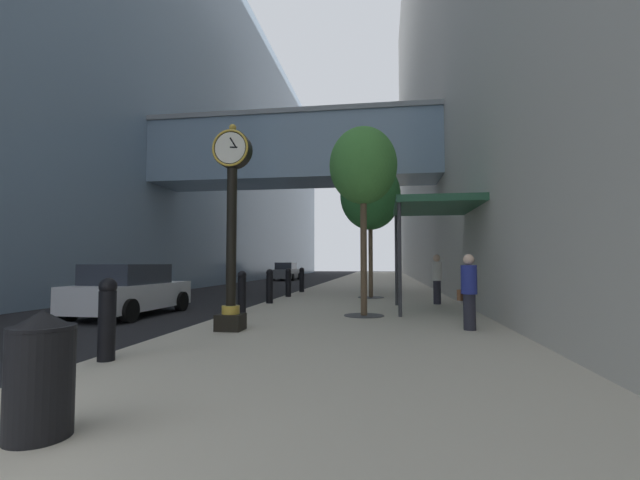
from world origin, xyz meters
TOP-DOWN VIEW (x-y plane):
  - ground_plane at (0.00, 27.00)m, footprint 110.00×110.00m
  - sidewalk_right at (3.58, 30.00)m, footprint 7.15×80.00m
  - building_block_left at (-11.73, 29.90)m, footprint 23.78×80.00m
  - building_block_right at (11.65, 30.00)m, footprint 9.00×80.00m
  - street_clock at (1.12, 6.94)m, footprint 0.84×0.55m
  - bollard_nearest at (0.31, 3.92)m, footprint 0.26×0.26m
  - bollard_third at (0.31, 10.04)m, footprint 0.26×0.26m
  - bollard_fourth at (0.31, 13.10)m, footprint 0.26×0.26m
  - bollard_fifth at (0.31, 16.15)m, footprint 0.26×0.26m
  - bollard_sixth at (0.31, 19.21)m, footprint 0.26×0.26m
  - street_tree_near at (3.85, 9.91)m, footprint 1.89×1.89m
  - street_tree_mid_near at (3.85, 16.21)m, footprint 2.56×2.56m
  - trash_bin at (1.55, 1.28)m, footprint 0.53×0.53m
  - pedestrian_walking at (6.23, 7.76)m, footprint 0.47×0.52m
  - pedestrian_by_clock at (6.26, 13.65)m, footprint 0.39×0.39m
  - storefront_awning at (5.91, 11.45)m, footprint 2.40×3.60m
  - car_grey_near at (-4.60, 37.04)m, footprint 2.05×4.72m
  - car_white_mid at (-3.19, 10.00)m, footprint 2.08×4.22m

SIDE VIEW (x-z plane):
  - ground_plane at x=0.00m, z-range 0.00..0.00m
  - sidewalk_right at x=3.58m, z-range 0.00..0.14m
  - trash_bin at x=1.55m, z-range 0.15..1.20m
  - car_white_mid at x=-3.19m, z-range -0.02..1.54m
  - bollard_nearest at x=0.31m, z-range 0.17..1.40m
  - bollard_third at x=0.31m, z-range 0.17..1.40m
  - bollard_fourth at x=0.31m, z-range 0.17..1.40m
  - bollard_fifth at x=0.31m, z-range 0.17..1.40m
  - bollard_sixth at x=0.31m, z-range 0.17..1.40m
  - car_grey_near at x=-4.60m, z-range -0.02..1.62m
  - pedestrian_walking at x=6.23m, z-range 0.18..1.82m
  - pedestrian_by_clock at x=6.26m, z-range 0.20..1.95m
  - street_clock at x=1.12m, z-range 0.36..4.89m
  - storefront_awning at x=5.91m, z-range 1.63..4.93m
  - street_tree_near at x=3.85m, z-range 1.64..6.91m
  - street_tree_mid_near at x=3.85m, z-range 1.55..7.36m
  - building_block_left at x=-11.73m, z-range -0.05..24.69m
  - building_block_right at x=11.65m, z-range 0.00..39.35m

